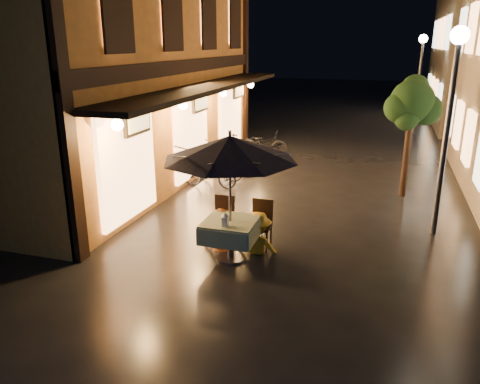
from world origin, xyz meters
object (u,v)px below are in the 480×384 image
(person_orange, at_px, (220,209))
(bicycle_0, at_px, (209,173))
(patio_umbrella, at_px, (230,148))
(table_lantern, at_px, (225,219))
(streetlamp_near, at_px, (452,96))
(cafe_table, at_px, (230,230))
(person_yellow, at_px, (257,213))

(person_orange, distance_m, bicycle_0, 4.03)
(patio_umbrella, bearing_deg, table_lantern, -90.00)
(patio_umbrella, relative_size, person_orange, 1.57)
(streetlamp_near, relative_size, bicycle_0, 2.66)
(cafe_table, height_order, patio_umbrella, patio_umbrella)
(streetlamp_near, bearing_deg, cafe_table, -146.52)
(table_lantern, xyz_separation_m, person_yellow, (0.38, 0.79, -0.14))
(streetlamp_near, distance_m, bicycle_0, 6.52)
(cafe_table, bearing_deg, person_yellow, 52.91)
(streetlamp_near, xyz_separation_m, table_lantern, (-3.77, -2.78, -2.00))
(person_yellow, bearing_deg, bicycle_0, -66.84)
(cafe_table, bearing_deg, table_lantern, -90.00)
(person_orange, bearing_deg, streetlamp_near, -156.27)
(person_orange, distance_m, person_yellow, 0.76)
(person_yellow, xyz_separation_m, bicycle_0, (-2.40, 3.66, -0.36))
(patio_umbrella, xyz_separation_m, person_yellow, (0.38, 0.50, -1.37))
(streetlamp_near, relative_size, patio_umbrella, 1.72)
(cafe_table, relative_size, table_lantern, 3.96)
(streetlamp_near, height_order, person_orange, streetlamp_near)
(cafe_table, bearing_deg, person_orange, 126.64)
(patio_umbrella, xyz_separation_m, table_lantern, (0.00, -0.28, -1.23))
(cafe_table, distance_m, person_orange, 0.66)
(person_orange, bearing_deg, patio_umbrella, 124.78)
(streetlamp_near, bearing_deg, table_lantern, -143.64)
(streetlamp_near, xyz_separation_m, cafe_table, (-3.77, -2.49, -2.33))
(streetlamp_near, distance_m, table_lantern, 5.09)
(patio_umbrella, height_order, person_orange, patio_umbrella)
(table_lantern, height_order, person_yellow, person_yellow)
(table_lantern, bearing_deg, bicycle_0, 114.37)
(streetlamp_near, height_order, table_lantern, streetlamp_near)
(cafe_table, bearing_deg, patio_umbrella, 111.80)
(person_yellow, distance_m, bicycle_0, 4.39)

